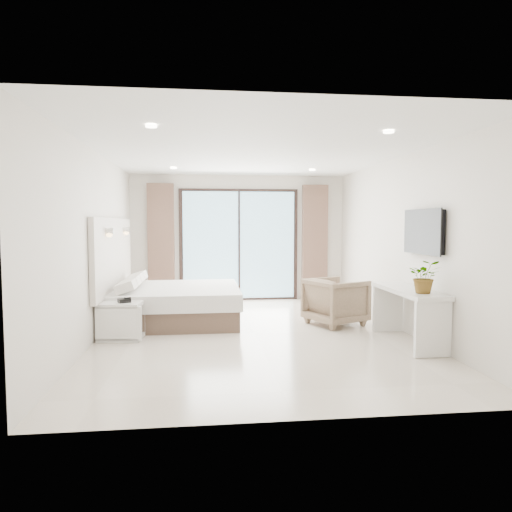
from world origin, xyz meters
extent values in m
plane|color=beige|center=(0.00, 0.00, 0.00)|extent=(6.20, 6.20, 0.00)
cube|color=silver|center=(0.00, 3.10, 1.35)|extent=(4.60, 0.02, 2.70)
cube|color=silver|center=(0.00, -3.10, 1.35)|extent=(4.60, 0.02, 2.70)
cube|color=silver|center=(-2.30, 0.00, 1.35)|extent=(0.02, 6.20, 2.70)
cube|color=silver|center=(2.30, 0.00, 1.35)|extent=(0.02, 6.20, 2.70)
cube|color=white|center=(0.00, 0.00, 2.70)|extent=(4.60, 6.20, 0.02)
cube|color=beige|center=(-2.25, 1.00, 1.15)|extent=(0.08, 3.00, 1.20)
cube|color=black|center=(2.25, -0.81, 1.55)|extent=(0.06, 1.00, 0.58)
cube|color=black|center=(2.21, -0.81, 1.55)|extent=(0.02, 1.04, 0.62)
cube|color=black|center=(0.00, 3.07, 1.20)|extent=(2.56, 0.04, 2.42)
cube|color=#94CDEC|center=(0.00, 3.04, 1.20)|extent=(2.40, 0.01, 2.30)
cube|color=brown|center=(-1.65, 2.96, 1.25)|extent=(0.55, 0.14, 2.50)
cube|color=brown|center=(1.65, 2.96, 1.25)|extent=(0.55, 0.14, 2.50)
cylinder|color=white|center=(-1.30, -1.80, 2.68)|extent=(0.12, 0.12, 0.02)
cylinder|color=white|center=(1.30, -1.80, 2.68)|extent=(0.12, 0.12, 0.02)
cylinder|color=white|center=(-1.30, 1.80, 2.68)|extent=(0.12, 0.12, 0.02)
cylinder|color=white|center=(1.30, 1.80, 2.68)|extent=(0.12, 0.12, 0.02)
cube|color=brown|center=(-1.23, 1.00, 0.16)|extent=(2.03, 1.93, 0.32)
cube|color=white|center=(-1.23, 1.00, 0.46)|extent=(2.11, 2.01, 0.26)
cube|color=silver|center=(-1.95, 0.34, 0.66)|extent=(0.28, 0.41, 0.14)
cube|color=silver|center=(-1.95, 0.78, 0.66)|extent=(0.28, 0.41, 0.14)
cube|color=silver|center=(-1.95, 1.23, 0.66)|extent=(0.28, 0.41, 0.14)
cube|color=silver|center=(-1.95, 1.66, 0.66)|extent=(0.28, 0.41, 0.14)
cube|color=silver|center=(-1.95, -0.11, 0.51)|extent=(0.64, 0.55, 0.05)
cube|color=silver|center=(-1.95, -0.11, 0.03)|extent=(0.64, 0.55, 0.05)
cube|color=silver|center=(-1.95, -0.33, 0.27)|extent=(0.59, 0.12, 0.48)
cube|color=silver|center=(-1.95, 0.10, 0.27)|extent=(0.59, 0.12, 0.48)
cube|color=black|center=(-1.89, -0.17, 0.57)|extent=(0.20, 0.18, 0.05)
cube|color=silver|center=(2.04, -0.81, 0.74)|extent=(0.48, 1.54, 0.06)
cube|color=silver|center=(2.04, -1.51, 0.35)|extent=(0.46, 0.06, 0.71)
cube|color=silver|center=(2.04, -0.12, 0.35)|extent=(0.46, 0.06, 0.71)
imported|color=#33662D|center=(2.04, -1.27, 0.94)|extent=(0.53, 0.55, 0.34)
imported|color=#937460|center=(1.40, 0.47, 0.42)|extent=(1.04, 1.06, 0.84)
camera|label=1|loc=(-0.76, -6.76, 1.65)|focal=32.00mm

